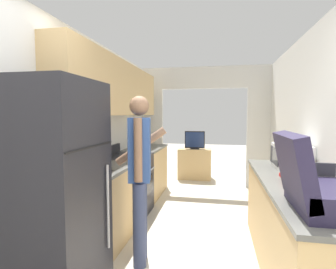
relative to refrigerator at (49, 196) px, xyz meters
The scene contains 14 objects.
wall_left 1.57m from the refrigerator, 102.52° to the left, with size 0.38×6.75×2.50m.
wall_right 2.55m from the refrigerator, 22.58° to the left, with size 0.06×6.75×2.50m.
wall_far_with_doorway 3.93m from the refrigerator, 75.61° to the left, with size 3.06×0.06×2.50m.
counter_left 2.01m from the refrigerator, 91.86° to the left, with size 0.62×3.17×0.90m.
counter_right 2.19m from the refrigerator, 21.36° to the left, with size 0.62×2.29×0.90m.
refrigerator is the anchor object (origin of this frame).
range_oven 1.96m from the refrigerator, 91.65° to the left, with size 0.66×0.79×1.04m.
person 0.88m from the refrigerator, 54.66° to the left, with size 0.55×0.42×1.70m.
suitcase 1.92m from the refrigerator, ahead, with size 0.54×0.59×0.50m.
microwave 2.54m from the refrigerator, 34.02° to the left, with size 0.36×0.50×0.27m.
book_stack 2.11m from the refrigerator, 20.55° to the left, with size 0.24×0.28×0.11m.
tv_cabinet 4.43m from the refrigerator, 80.32° to the left, with size 0.76×0.42×0.71m.
television 4.36m from the refrigerator, 80.23° to the left, with size 0.46×0.16×0.42m.
knife 2.59m from the refrigerator, 89.45° to the left, with size 0.14×0.29×0.02m.
Camera 1 is at (0.32, -1.17, 1.52)m, focal length 28.00 mm.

